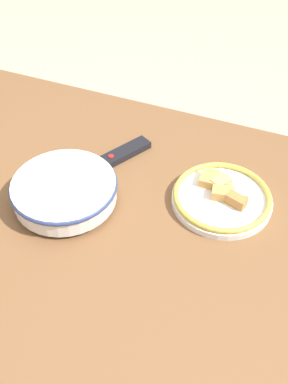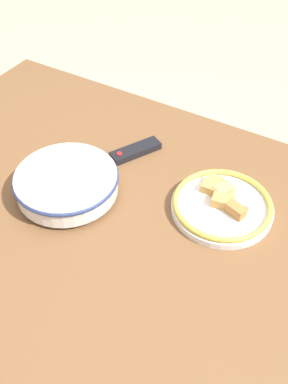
{
  "view_description": "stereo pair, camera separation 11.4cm",
  "coord_description": "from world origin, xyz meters",
  "views": [
    {
      "loc": [
        0.31,
        -0.67,
        1.57
      ],
      "look_at": [
        0.0,
        0.08,
        0.77
      ],
      "focal_mm": 42.0,
      "sensor_mm": 36.0,
      "label": 1
    },
    {
      "loc": [
        0.41,
        -0.62,
        1.57
      ],
      "look_at": [
        0.0,
        0.08,
        0.77
      ],
      "focal_mm": 42.0,
      "sensor_mm": 36.0,
      "label": 2
    }
  ],
  "objects": [
    {
      "name": "ground_plane",
      "position": [
        0.0,
        0.0,
        0.0
      ],
      "size": [
        8.0,
        8.0,
        0.0
      ],
      "primitive_type": "plane",
      "color": "#B7A88E"
    },
    {
      "name": "noodle_bowl",
      "position": [
        -0.19,
        0.0,
        0.77
      ],
      "size": [
        0.27,
        0.27,
        0.07
      ],
      "color": "silver",
      "rests_on": "dining_table"
    },
    {
      "name": "food_plate",
      "position": [
        0.19,
        0.15,
        0.75
      ],
      "size": [
        0.26,
        0.26,
        0.05
      ],
      "color": "white",
      "rests_on": "dining_table"
    },
    {
      "name": "dining_table",
      "position": [
        0.0,
        0.0,
        0.66
      ],
      "size": [
        1.53,
        0.99,
        0.73
      ],
      "color": "brown",
      "rests_on": "ground_plane"
    },
    {
      "name": "tv_remote",
      "position": [
        -0.12,
        0.23,
        0.74
      ],
      "size": [
        0.11,
        0.15,
        0.02
      ],
      "rotation": [
        0.0,
        0.0,
        2.65
      ],
      "color": "black",
      "rests_on": "dining_table"
    }
  ]
}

